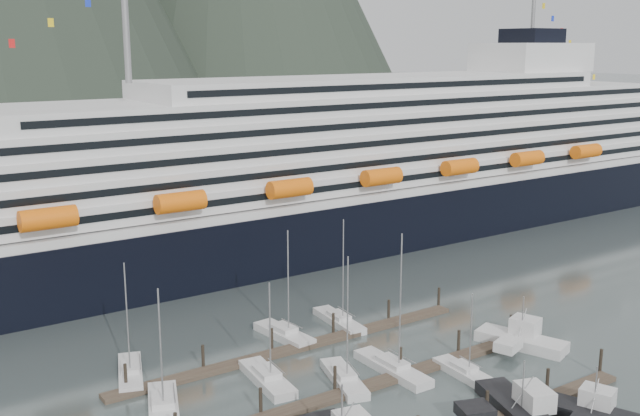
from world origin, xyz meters
The scene contains 15 objects.
ground centered at (0.00, 0.00, 0.00)m, with size 1600.00×1600.00×0.00m, color #4B5858.
cruise_ship centered at (30.03, 54.94, 12.04)m, with size 210.00×30.40×50.30m.
dock_mid centered at (-4.93, 3.05, 0.31)m, with size 48.18×2.28×3.20m.
dock_far centered at (-4.93, 16.05, 0.31)m, with size 48.18×2.28×3.20m.
sailboat_a centered at (-24.65, 10.28, 0.44)m, with size 6.28×10.40×13.85m.
sailboat_b centered at (-5.80, 5.48, 0.43)m, with size 5.27×10.00×14.99m.
sailboat_c centered at (-12.73, 10.17, 0.42)m, with size 3.88×10.24×12.18m.
sailboat_d centered at (0.25, 4.58, 0.44)m, with size 2.75×11.17×16.76m.
sailboat_e centered at (-24.47, 19.99, 0.42)m, with size 5.53×9.92×13.86m.
sailboat_f centered at (-4.50, 19.99, 0.44)m, with size 3.63×9.73×14.57m.
sailboat_g centered at (3.97, 19.99, 0.42)m, with size 3.43×10.17×14.78m.
sailboat_h centered at (6.20, -0.64, 0.39)m, with size 2.94×8.34×10.23m.
trawler_c centered at (3.69, -10.77, 0.87)m, with size 10.50×13.59×6.72m.
trawler_d centered at (9.31, -15.04, 0.82)m, with size 8.83×10.88×6.18m.
trawler_e centered at (17.82, 1.39, 0.90)m, with size 9.29×11.36×7.01m.
Camera 1 is at (-50.45, -55.27, 35.99)m, focal length 42.00 mm.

